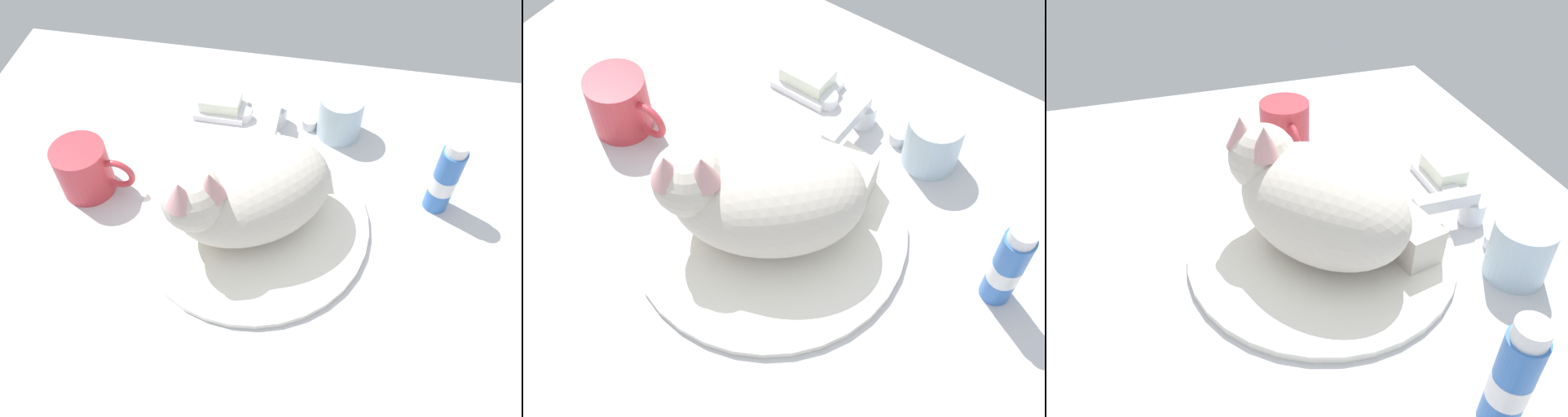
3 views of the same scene
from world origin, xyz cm
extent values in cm
cube|color=silver|center=(0.00, 0.00, -1.50)|extent=(110.00, 82.50, 3.00)
cylinder|color=white|center=(0.00, 0.00, 0.54)|extent=(35.21, 35.21, 1.09)
cylinder|color=silver|center=(0.00, 22.46, 1.78)|extent=(3.60, 3.60, 3.56)
cube|color=silver|center=(0.00, 17.73, 4.56)|extent=(2.00, 9.45, 2.00)
cylinder|color=silver|center=(-5.89, 22.46, 0.90)|extent=(2.80, 2.80, 1.80)
cylinder|color=silver|center=(5.89, 22.46, 0.90)|extent=(2.80, 2.80, 1.80)
ellipsoid|color=beige|center=(0.00, 0.00, 8.01)|extent=(28.57, 26.49, 13.85)
sphere|color=beige|center=(-6.70, -5.85, 11.82)|extent=(12.28, 12.28, 8.87)
ellipsoid|color=white|center=(-5.22, -4.88, 9.74)|extent=(7.49, 7.24, 4.88)
cone|color=#DB9E9E|center=(-4.18, -6.06, 15.59)|extent=(5.53, 5.53, 3.99)
cone|color=#DB9E9E|center=(-7.52, -8.25, 15.59)|extent=(5.53, 5.53, 3.99)
cube|color=beige|center=(1.39, 9.66, 3.66)|extent=(14.53, 7.98, 5.14)
ellipsoid|color=white|center=(-7.68, 4.20, 3.40)|extent=(6.66, 6.08, 4.62)
cylinder|color=#C63842|center=(-27.26, 2.36, 4.37)|extent=(8.38, 8.38, 8.74)
torus|color=#C63842|center=(-21.87, 2.36, 4.37)|extent=(5.90, 1.00, 5.90)
cylinder|color=silver|center=(11.00, 21.87, 3.98)|extent=(7.53, 7.53, 7.96)
cube|color=white|center=(-10.34, 23.55, 0.60)|extent=(9.00, 6.40, 1.20)
cube|color=silver|center=(-10.34, 23.55, 2.37)|extent=(7.11, 4.62, 2.33)
cylinder|color=#3870C6|center=(27.49, 8.53, 6.02)|extent=(3.73, 3.73, 12.05)
cylinder|color=white|center=(27.49, 8.53, 5.42)|extent=(3.80, 3.80, 3.01)
cylinder|color=white|center=(27.49, 8.53, 12.95)|extent=(3.17, 3.17, 1.80)
camera|label=1|loc=(9.64, -46.86, 67.23)|focal=36.89mm
camera|label=2|loc=(30.39, -39.07, 76.66)|focal=49.06mm
camera|label=3|loc=(47.19, -16.57, 45.86)|focal=34.84mm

